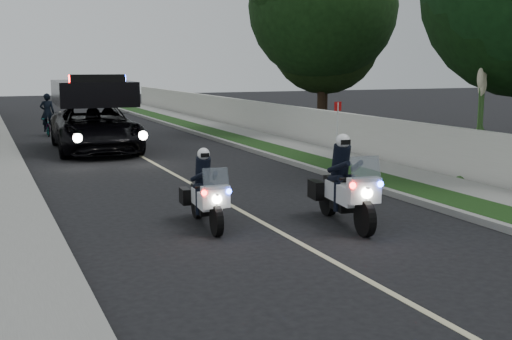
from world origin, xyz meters
The scene contains 16 objects.
ground centered at (0.00, 0.00, 0.00)m, with size 120.00×120.00×0.00m, color black.
curb_right centered at (4.10, 10.00, 0.07)m, with size 0.20×60.00×0.15m, color gray.
grass_verge centered at (4.80, 10.00, 0.08)m, with size 1.20×60.00×0.16m, color #193814.
sidewalk_right centered at (6.10, 10.00, 0.08)m, with size 1.40×60.00×0.16m, color gray.
property_wall centered at (7.10, 10.00, 0.75)m, with size 0.22×60.00×1.50m, color beige.
curb_left centered at (-4.10, 10.00, 0.07)m, with size 0.20×60.00×0.15m, color gray.
lane_marking centered at (0.00, 10.00, 0.00)m, with size 0.12×50.00×0.01m, color #BFB78C.
police_moto_left centered at (-1.17, 0.55, 0.00)m, with size 0.66×1.88×1.60m, color white, non-canonical shape.
police_moto_right centered at (1.47, -0.47, 0.00)m, with size 0.77×2.20×1.87m, color silver, non-canonical shape.
police_suv centered at (-1.23, 13.11, 0.00)m, with size 2.96×6.40×3.11m, color black.
bicycle centered at (-2.34, 19.32, 0.00)m, with size 0.56×1.60×0.84m, color black.
cyclist centered at (-2.34, 19.32, 0.00)m, with size 0.63×0.42×1.75m, color black.
sign_post centered at (6.00, 7.47, 0.00)m, with size 0.32×0.32×2.07m, color #B1210C, non-canonical shape.
pampas_mid centered at (7.60, 2.41, 0.00)m, with size 1.36×1.36×3.88m, color beige, non-canonical shape.
tree_right_c centered at (9.87, 15.27, 0.00)m, with size 5.19×5.19×8.65m, color #1A320F, non-canonical shape.
tree_right_d centered at (9.46, 14.79, 0.00)m, with size 6.82×6.82×11.36m, color #163612, non-canonical shape.
Camera 1 is at (-5.30, -11.47, 3.25)m, focal length 44.94 mm.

